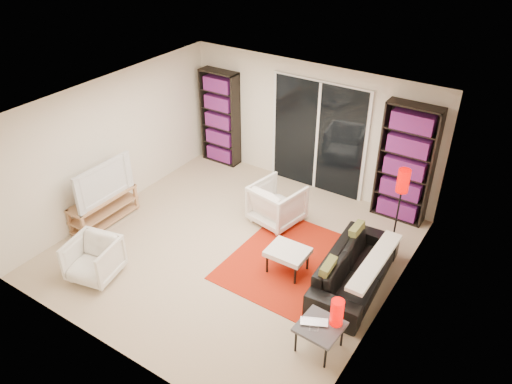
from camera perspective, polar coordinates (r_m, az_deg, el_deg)
floor at (r=8.13m, az=-2.65°, el=-6.42°), size 5.00×5.00×0.00m
wall_back at (r=9.35m, az=6.16°, el=7.45°), size 5.00×0.02×2.40m
wall_front at (r=6.01m, az=-17.10°, el=-9.51°), size 5.00×0.02×2.40m
wall_left at (r=8.99m, az=-15.99°, el=5.31°), size 0.02×5.00×2.40m
wall_right at (r=6.54m, az=15.31°, el=-5.37°), size 0.02×5.00×2.40m
ceiling at (r=6.91m, az=-3.14°, el=9.40°), size 5.00×5.00×0.02m
sliding_door at (r=9.31m, az=7.10°, el=6.24°), size 1.92×0.08×2.16m
bookshelf_left at (r=10.26m, az=-4.11°, el=8.46°), size 0.80×0.30×1.95m
bookshelf_right at (r=8.67m, az=16.73°, el=3.06°), size 0.90×0.30×2.10m
tv_stand at (r=8.97m, az=-16.98°, el=-1.84°), size 0.40×1.25×0.50m
tv at (r=8.67m, az=-17.48°, el=1.28°), size 0.16×1.17×0.67m
rug at (r=7.91m, az=3.56°, el=-7.68°), size 1.62×2.18×0.01m
sofa at (r=7.43m, az=11.26°, el=-8.66°), size 0.88×1.99×0.57m
armchair_back at (r=8.55m, az=2.43°, el=-1.31°), size 0.90×0.92×0.72m
armchair_front at (r=7.79m, az=-18.07°, el=-7.30°), size 0.81×0.83×0.63m
ottoman at (r=7.49m, az=3.65°, el=-6.95°), size 0.61×0.50×0.40m
side_table at (r=6.43m, az=7.32°, el=-15.16°), size 0.56×0.56×0.40m
laptop at (r=6.37m, az=6.64°, el=-14.89°), size 0.41×0.35×0.03m
table_lamp at (r=6.32m, az=9.24°, el=-13.41°), size 0.16×0.16×0.37m
floor_lamp at (r=7.94m, az=16.34°, el=0.37°), size 0.21×0.21×1.39m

